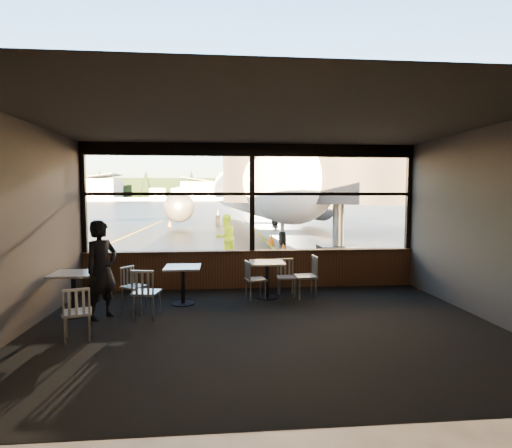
{
  "coord_description": "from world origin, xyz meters",
  "views": [
    {
      "loc": [
        -0.77,
        -9.64,
        2.25
      ],
      "look_at": [
        0.19,
        1.0,
        1.5
      ],
      "focal_mm": 28.0,
      "sensor_mm": 36.0,
      "label": 1
    }
  ],
  "objects": [
    {
      "name": "chair_near_w",
      "position": [
        -0.01,
        -1.11,
        0.43
      ],
      "size": [
        0.56,
        0.56,
        0.86
      ],
      "primitive_type": null,
      "rotation": [
        0.0,
        0.0,
        -1.35
      ],
      "color": "#B5AFA3",
      "rests_on": "carpet_floor"
    },
    {
      "name": "fuel_tank_c",
      "position": [
        -10.0,
        182.0,
        3.0
      ],
      "size": [
        8.0,
        8.0,
        6.0
      ],
      "primitive_type": "cylinder",
      "color": "silver",
      "rests_on": "ground_plane"
    },
    {
      "name": "cafe_table_left",
      "position": [
        -3.51,
        -2.02,
        0.41
      ],
      "size": [
        0.75,
        0.75,
        0.82
      ],
      "primitive_type": null,
      "color": "#ABA49D",
      "rests_on": "carpet_floor"
    },
    {
      "name": "window_header",
      "position": [
        0.0,
        0.0,
        3.35
      ],
      "size": [
        8.0,
        0.18,
        0.3
      ],
      "primitive_type": "cube",
      "color": "black",
      "rests_on": "ground"
    },
    {
      "name": "chair_mid_w",
      "position": [
        -2.52,
        -1.51,
        0.41
      ],
      "size": [
        0.63,
        0.63,
        0.83
      ],
      "primitive_type": null,
      "rotation": [
        0.0,
        0.0,
        -2.16
      ],
      "color": "#B6B0A4",
      "rests_on": "carpet_floor"
    },
    {
      "name": "cone_extra",
      "position": [
        1.49,
        4.51,
        0.28
      ],
      "size": [
        0.4,
        0.4,
        0.56
      ],
      "primitive_type": "cone",
      "color": "#F34407",
      "rests_on": "ground_plane"
    },
    {
      "name": "chair_left_s",
      "position": [
        -2.99,
        -3.34,
        0.44
      ],
      "size": [
        0.59,
        0.59,
        0.87
      ],
      "primitive_type": null,
      "rotation": [
        0.0,
        0.0,
        0.29
      ],
      "color": "beige",
      "rests_on": "carpet_floor"
    },
    {
      "name": "passenger",
      "position": [
        -2.94,
        -2.22,
        0.91
      ],
      "size": [
        0.74,
        0.79,
        1.81
      ],
      "primitive_type": "imported",
      "rotation": [
        0.0,
        0.0,
        0.95
      ],
      "color": "black",
      "rests_on": "carpet_floor"
    },
    {
      "name": "wall_right",
      "position": [
        4.0,
        -3.0,
        1.75
      ],
      "size": [
        0.04,
        6.0,
        3.5
      ],
      "primitive_type": "cube",
      "color": "#49403A",
      "rests_on": "ground"
    },
    {
      "name": "hangar_right",
      "position": [
        60.0,
        178.0,
        6.0
      ],
      "size": [
        50.0,
        20.0,
        12.0
      ],
      "primitive_type": null,
      "color": "silver",
      "rests_on": "ground_plane"
    },
    {
      "name": "chair_mid_s",
      "position": [
        -2.13,
        -2.27,
        0.47
      ],
      "size": [
        0.59,
        0.59,
        0.94
      ],
      "primitive_type": null,
      "rotation": [
        0.0,
        0.0,
        -0.18
      ],
      "color": "#B4AFA2",
      "rests_on": "carpet_floor"
    },
    {
      "name": "chair_near_n",
      "position": [
        0.7,
        -0.9,
        0.42
      ],
      "size": [
        0.48,
        0.48,
        0.84
      ],
      "primitive_type": null,
      "rotation": [
        0.0,
        0.0,
        3.1
      ],
      "color": "#B1AC9F",
      "rests_on": "carpet_floor"
    },
    {
      "name": "cone_wing",
      "position": [
        -4.52,
        20.41,
        0.21
      ],
      "size": [
        0.31,
        0.31,
        0.43
      ],
      "primitive_type": "cone",
      "color": "#F64207",
      "rests_on": "ground_plane"
    },
    {
      "name": "mullion_left",
      "position": [
        -3.95,
        0.0,
        2.2
      ],
      "size": [
        0.12,
        0.12,
        2.6
      ],
      "primitive_type": "cube",
      "color": "black",
      "rests_on": "ground"
    },
    {
      "name": "carpet_floor",
      "position": [
        0.0,
        -3.0,
        0.01
      ],
      "size": [
        8.0,
        6.0,
        0.01
      ],
      "primitive_type": "cube",
      "color": "black",
      "rests_on": "ground"
    },
    {
      "name": "wall_left",
      "position": [
        -4.0,
        -3.0,
        1.75
      ],
      "size": [
        0.04,
        6.0,
        3.5
      ],
      "primitive_type": "cube",
      "color": "#49403A",
      "rests_on": "ground"
    },
    {
      "name": "hangar_left",
      "position": [
        -70.0,
        180.0,
        5.5
      ],
      "size": [
        45.0,
        18.0,
        11.0
      ],
      "primitive_type": null,
      "color": "silver",
      "rests_on": "ground_plane"
    },
    {
      "name": "cafe_table_near",
      "position": [
        0.25,
        -1.04,
        0.41
      ],
      "size": [
        0.74,
        0.74,
        0.81
      ],
      "primitive_type": null,
      "color": "#A7A199",
      "rests_on": "carpet_floor"
    },
    {
      "name": "airliner",
      "position": [
        1.33,
        20.13,
        5.31
      ],
      "size": [
        31.22,
        36.62,
        10.63
      ],
      "primitive_type": null,
      "rotation": [
        0.0,
        0.0,
        0.07
      ],
      "color": "white",
      "rests_on": "ground_plane"
    },
    {
      "name": "treeline",
      "position": [
        0.0,
        210.0,
        6.0
      ],
      "size": [
        360.0,
        3.0,
        12.0
      ],
      "primitive_type": "cube",
      "color": "black",
      "rests_on": "ground_plane"
    },
    {
      "name": "ground_plane",
      "position": [
        0.0,
        120.0,
        0.0
      ],
      "size": [
        520.0,
        520.0,
        0.0
      ],
      "primitive_type": "plane",
      "color": "black",
      "rests_on": "ground"
    },
    {
      "name": "window_transom",
      "position": [
        0.0,
        0.0,
        2.3
      ],
      "size": [
        8.0,
        0.1,
        0.08
      ],
      "primitive_type": "cube",
      "color": "black",
      "rests_on": "ground"
    },
    {
      "name": "fuel_tank_b",
      "position": [
        -20.0,
        182.0,
        3.0
      ],
      "size": [
        8.0,
        8.0,
        6.0
      ],
      "primitive_type": "cylinder",
      "color": "silver",
      "rests_on": "ground_plane"
    },
    {
      "name": "jet_bridge",
      "position": [
        3.6,
        5.5,
        2.4
      ],
      "size": [
        9.0,
        11.0,
        4.8
      ],
      "primitive_type": null,
      "color": "#2E2E31",
      "rests_on": "ground_plane"
    },
    {
      "name": "mullion_centre",
      "position": [
        0.0,
        0.0,
        2.2
      ],
      "size": [
        0.12,
        0.12,
        2.6
      ],
      "primitive_type": "cube",
      "color": "black",
      "rests_on": "ground"
    },
    {
      "name": "mullion_right",
      "position": [
        3.95,
        0.0,
        2.2
      ],
      "size": [
        0.12,
        0.12,
        2.6
      ],
      "primitive_type": "cube",
      "color": "black",
      "rests_on": "ground"
    },
    {
      "name": "chair_near_e",
      "position": [
        1.1,
        -1.08,
        0.47
      ],
      "size": [
        0.54,
        0.54,
        0.94
      ],
      "primitive_type": null,
      "rotation": [
        0.0,
        0.0,
        1.62
      ],
      "color": "#BAB3A7",
      "rests_on": "carpet_floor"
    },
    {
      "name": "cone_nose",
      "position": [
        1.6,
        8.75,
        0.25
      ],
      "size": [
        0.36,
        0.36,
        0.5
      ],
      "primitive_type": "cone",
      "color": "#E05507",
      "rests_on": "ground_plane"
    },
    {
      "name": "hangar_mid",
      "position": [
        0.0,
        185.0,
        5.0
      ],
      "size": [
        38.0,
        15.0,
        10.0
      ],
      "primitive_type": null,
      "color": "silver",
      "rests_on": "ground_plane"
    },
    {
      "name": "ceiling",
      "position": [
        0.0,
        -3.0,
        3.5
      ],
      "size": [
        8.0,
        6.0,
        0.04
      ],
      "primitive_type": "cube",
      "color": "#38332D",
      "rests_on": "ground"
    },
    {
      "name": "ground_crew",
      "position": [
        -0.58,
        4.2,
        0.81
      ],
      "size": [
        1.0,
        0.95,
        1.63
      ],
      "primitive_type": "imported",
      "rotation": [
        0.0,
        0.0,
        3.72
      ],
      "color": "#BFF219",
      "rests_on": "ground_plane"
    },
    {
      "name": "fuel_tank_a",
      "position": [
        -30.0,
        182.0,
        3.0
      ],
      "size": [
        8.0,
        8.0,
        6.0
      ],
      "primitive_type": "cylinder",
      "color": "silver",
      "rests_on": "ground_plane"
    },
    {
      "name": "cafe_table_mid",
      "position": [
        -1.55,
        -1.38,
        0.4
      ],
      "size": [
        0.72,
        0.72,
        0.8
      ],
      "primitive_type": null,
      "color": "#A19B94",
      "rests_on": "carpet_floor"
    },
    {
      "name": "wall_back",
      "position": [
        0.0,
        -6.0,
        1.75
      ],
      "size": [
        8.0,
        0.04,
        3.5
      ],
      "primitive_type": "cube",
      "color": "#49403A",
      "rests_on": "ground"
    },
    {
      "name": "window_sill",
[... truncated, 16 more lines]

